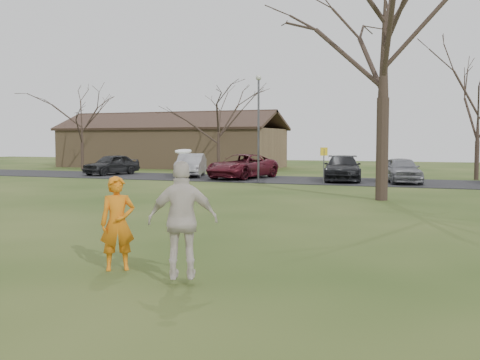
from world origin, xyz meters
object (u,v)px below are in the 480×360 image
at_px(car_3, 342,168).
at_px(catching_play, 183,220).
at_px(car_4, 402,170).
at_px(car_0, 111,164).
at_px(car_2, 242,166).
at_px(building, 171,146).
at_px(car_1, 191,165).
at_px(player_defender, 118,223).
at_px(lamp_post, 259,114).
at_px(big_tree, 384,28).

relative_size(car_3, catching_play, 2.38).
bearing_deg(car_4, car_0, 161.42).
xyz_separation_m(car_3, catching_play, (2.19, -25.38, 0.32)).
distance_m(car_2, building, 17.72).
bearing_deg(car_3, car_2, 169.81).
bearing_deg(car_4, car_1, 159.49).
bearing_deg(car_1, car_2, -26.72).
bearing_deg(car_4, player_defender, -113.84).
distance_m(catching_play, lamp_post, 23.90).
height_order(catching_play, building, building).
bearing_deg(lamp_post, car_0, 166.84).
height_order(player_defender, car_3, player_defender).
xyz_separation_m(car_4, catching_play, (-1.29, -25.00, 0.34)).
height_order(car_2, building, building).
bearing_deg(car_1, car_0, 164.30).
distance_m(player_defender, car_3, 24.77).
xyz_separation_m(player_defender, car_2, (-6.92, 24.69, -0.08)).
distance_m(car_0, car_3, 16.47).
xyz_separation_m(car_4, lamp_post, (-7.92, -2.22, 3.19)).
bearing_deg(car_1, catching_play, -82.51).
height_order(car_2, lamp_post, lamp_post).
height_order(car_3, car_4, car_3).
height_order(car_4, big_tree, big_tree).
height_order(car_3, catching_play, catching_play).
xyz_separation_m(car_2, car_4, (9.90, -0.31, -0.03)).
bearing_deg(car_3, car_0, 168.37).
bearing_deg(car_4, car_2, 161.38).
xyz_separation_m(car_1, big_tree, (13.91, -10.60, 6.19)).
xyz_separation_m(car_0, car_3, (16.47, -0.22, 0.03)).
bearing_deg(car_1, car_3, -21.13).
relative_size(player_defender, car_3, 0.34).
height_order(catching_play, big_tree, big_tree).
xyz_separation_m(car_0, big_tree, (20.03, -10.31, 6.23)).
height_order(car_0, car_1, car_1).
bearing_deg(car_4, building, 131.92).
bearing_deg(car_2, car_3, 12.36).
relative_size(building, lamp_post, 3.29).
xyz_separation_m(car_2, catching_play, (8.61, -25.30, 0.31)).
bearing_deg(lamp_post, big_tree, -43.15).
bearing_deg(car_0, car_3, 13.75).
bearing_deg(player_defender, car_4, 46.83).
distance_m(car_4, big_tree, 11.53).
distance_m(car_0, catching_play, 31.68).
xyz_separation_m(car_0, car_2, (10.05, -0.29, 0.04)).
bearing_deg(big_tree, player_defender, -101.81).
bearing_deg(player_defender, car_0, 87.98).
bearing_deg(lamp_post, car_1, 152.33).
relative_size(car_0, building, 0.21).
distance_m(car_1, car_2, 3.97).
relative_size(car_0, car_3, 0.82).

